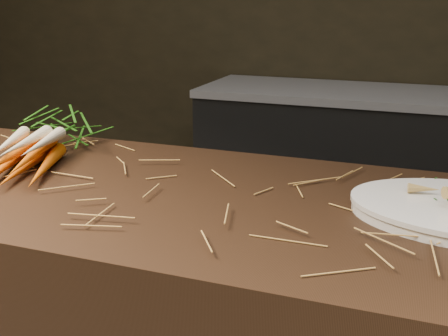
% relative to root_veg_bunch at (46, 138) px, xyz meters
% --- Properties ---
extents(back_counter, '(1.82, 0.62, 0.84)m').
position_rel_root_veg_bunch_xyz_m(back_counter, '(0.69, 1.75, -0.53)').
color(back_counter, black).
rests_on(back_counter, ground).
extents(straw_bedding, '(1.40, 0.60, 0.02)m').
position_rel_root_veg_bunch_xyz_m(straw_bedding, '(0.39, -0.13, -0.04)').
color(straw_bedding, '#AB823C').
rests_on(straw_bedding, main_counter).
extents(root_veg_bunch, '(0.33, 0.57, 0.10)m').
position_rel_root_veg_bunch_xyz_m(root_veg_bunch, '(0.00, 0.00, 0.00)').
color(root_veg_bunch, '#C34005').
rests_on(root_veg_bunch, main_counter).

